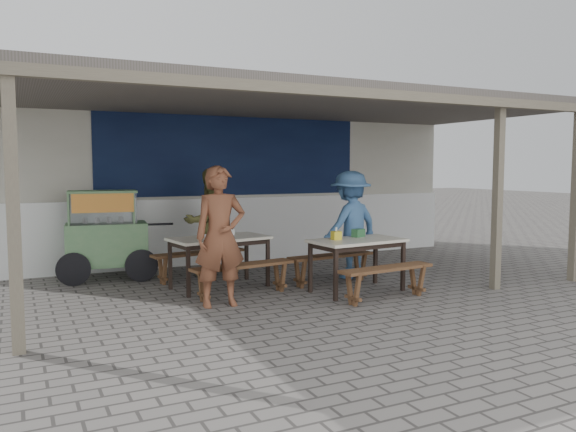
# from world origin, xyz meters

# --- Properties ---
(ground) EXTENTS (60.00, 60.00, 0.00)m
(ground) POSITION_xyz_m (0.00, 0.00, 0.00)
(ground) COLOR #645E5A
(ground) RESTS_ON ground
(back_wall) EXTENTS (9.00, 1.28, 3.50)m
(back_wall) POSITION_xyz_m (-0.00, 3.58, 1.72)
(back_wall) COLOR beige
(back_wall) RESTS_ON ground
(warung_roof) EXTENTS (9.00, 4.21, 2.81)m
(warung_roof) POSITION_xyz_m (0.02, 0.90, 2.71)
(warung_roof) COLOR #59514D
(warung_roof) RESTS_ON ground
(table_left) EXTENTS (1.49, 0.94, 0.75)m
(table_left) POSITION_xyz_m (-1.22, 0.93, 0.67)
(table_left) COLOR silver
(table_left) RESTS_ON ground
(bench_left_street) EXTENTS (1.52, 0.50, 0.45)m
(bench_left_street) POSITION_xyz_m (-1.12, 0.25, 0.34)
(bench_left_street) COLOR brown
(bench_left_street) RESTS_ON ground
(bench_left_wall) EXTENTS (1.52, 0.50, 0.45)m
(bench_left_wall) POSITION_xyz_m (-1.32, 1.62, 0.34)
(bench_left_wall) COLOR brown
(bench_left_wall) RESTS_ON ground
(table_right) EXTENTS (1.37, 0.85, 0.75)m
(table_right) POSITION_xyz_m (0.45, -0.16, 0.67)
(table_right) COLOR silver
(table_right) RESTS_ON ground
(bench_right_street) EXTENTS (1.43, 0.41, 0.45)m
(bench_right_street) POSITION_xyz_m (0.51, -0.79, 0.34)
(bench_right_street) COLOR brown
(bench_right_street) RESTS_ON ground
(bench_right_wall) EXTENTS (1.43, 0.41, 0.45)m
(bench_right_wall) POSITION_xyz_m (0.39, 0.46, 0.34)
(bench_right_wall) COLOR brown
(bench_right_wall) RESTS_ON ground
(vendor_cart) EXTENTS (1.80, 0.83, 1.40)m
(vendor_cart) POSITION_xyz_m (-2.62, 2.27, 0.76)
(vendor_cart) COLOR #6D9563
(vendor_cart) RESTS_ON ground
(patron_street_side) EXTENTS (0.68, 0.48, 1.79)m
(patron_street_side) POSITION_xyz_m (-1.56, -0.10, 0.89)
(patron_street_side) COLOR brown
(patron_street_side) RESTS_ON ground
(patron_wall_side) EXTENTS (0.89, 0.72, 1.74)m
(patron_wall_side) POSITION_xyz_m (-1.05, 1.89, 0.87)
(patron_wall_side) COLOR brown
(patron_wall_side) RESTS_ON ground
(patron_right_table) EXTENTS (1.22, 0.88, 1.71)m
(patron_right_table) POSITION_xyz_m (0.91, 0.74, 0.85)
(patron_right_table) COLOR teal
(patron_right_table) RESTS_ON ground
(tissue_box) EXTENTS (0.12, 0.12, 0.12)m
(tissue_box) POSITION_xyz_m (0.16, -0.07, 0.81)
(tissue_box) COLOR yellow
(tissue_box) RESTS_ON table_right
(donation_box) EXTENTS (0.21, 0.17, 0.12)m
(donation_box) POSITION_xyz_m (0.60, 0.05, 0.81)
(donation_box) COLOR #2D673A
(donation_box) RESTS_ON table_right
(condiment_jar) EXTENTS (0.08, 0.08, 0.09)m
(condiment_jar) POSITION_xyz_m (-0.95, 1.12, 0.80)
(condiment_jar) COLOR white
(condiment_jar) RESTS_ON table_left
(condiment_bowl) EXTENTS (0.21, 0.21, 0.04)m
(condiment_bowl) POSITION_xyz_m (-1.40, 0.92, 0.77)
(condiment_bowl) COLOR white
(condiment_bowl) RESTS_ON table_left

